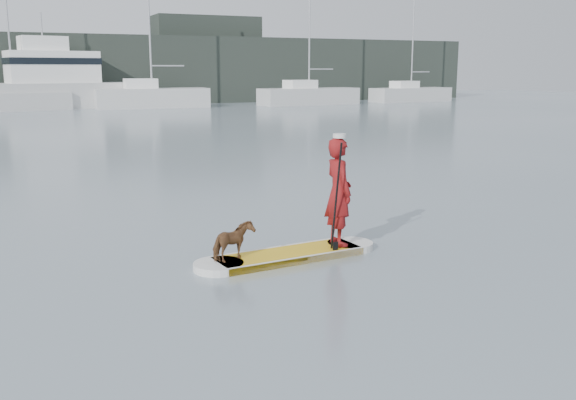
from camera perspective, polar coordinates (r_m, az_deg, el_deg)
name	(u,v)px	position (r m, az deg, el deg)	size (l,w,h in m)	color
ground	(114,349)	(7.68, -15.21, -12.67)	(140.00, 140.00, 0.00)	slate
paddleboard	(288,255)	(10.70, 0.00, -4.94)	(3.29, 1.01, 0.12)	gold
paddler	(339,192)	(10.97, 4.52, 0.73)	(0.67, 0.44, 1.85)	maroon
white_cap	(339,136)	(10.83, 4.60, 5.71)	(0.22, 0.22, 0.07)	silver
dog	(233,242)	(10.17, -4.89, -3.72)	(0.33, 0.72, 0.61)	#52311C
paddle	(336,211)	(10.65, 4.29, -0.95)	(0.10, 0.30, 2.00)	black
sailboat_d	(13,99)	(53.16, -23.23, 8.22)	(8.30, 3.78, 11.78)	silver
sailboat_e	(151,96)	(53.64, -12.06, 9.01)	(9.07, 3.41, 12.93)	silver
sailboat_f	(308,94)	(57.08, 1.81, 9.38)	(9.22, 3.41, 13.52)	silver
motor_yacht_a	(63,82)	(54.96, -19.41, 9.87)	(12.75, 5.72, 7.38)	silver
shore_mass	(5,70)	(59.96, -23.85, 10.52)	(90.00, 6.00, 6.00)	black
shore_building_east	(207,59)	(63.85, -7.23, 12.30)	(10.00, 4.00, 8.00)	black
sailboat_g	(410,93)	(63.75, 10.81, 9.30)	(8.62, 3.35, 12.26)	silver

